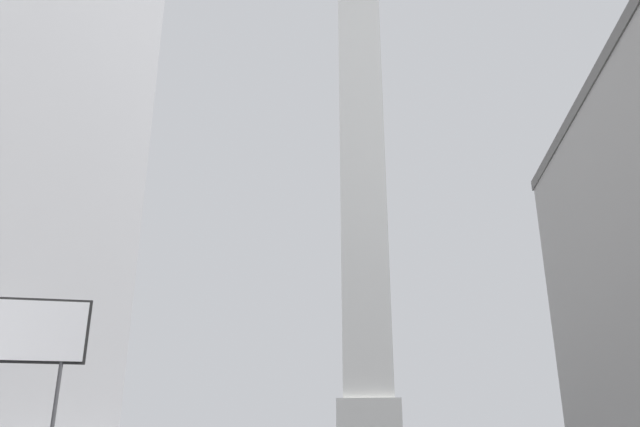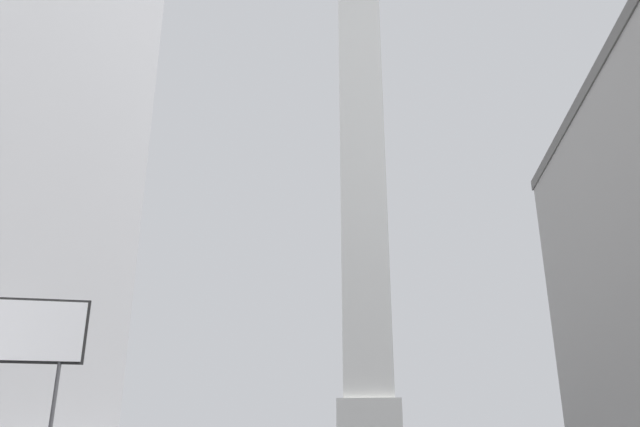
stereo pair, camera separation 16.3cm
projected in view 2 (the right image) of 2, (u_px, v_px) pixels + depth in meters
The scene contains 2 objects.
obelisk at pixel (363, 163), 85.50m from camera, with size 7.47×7.47×78.72m.
billboard_sign at pixel (15, 334), 28.64m from camera, with size 6.11×1.97×7.97m.
Camera 2 is at (2.22, -0.01, 1.51)m, focal length 35.00 mm.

